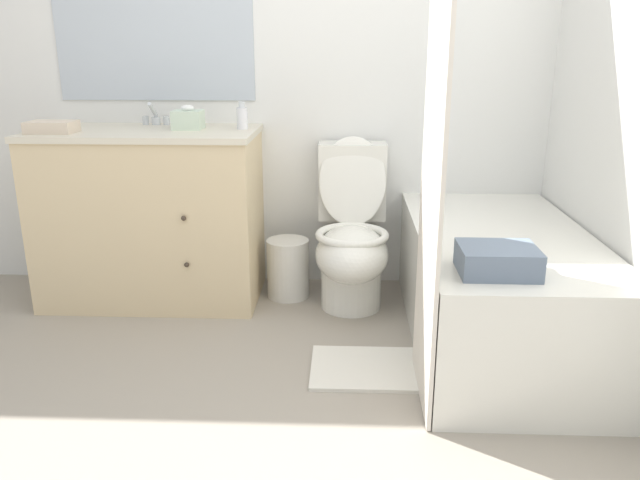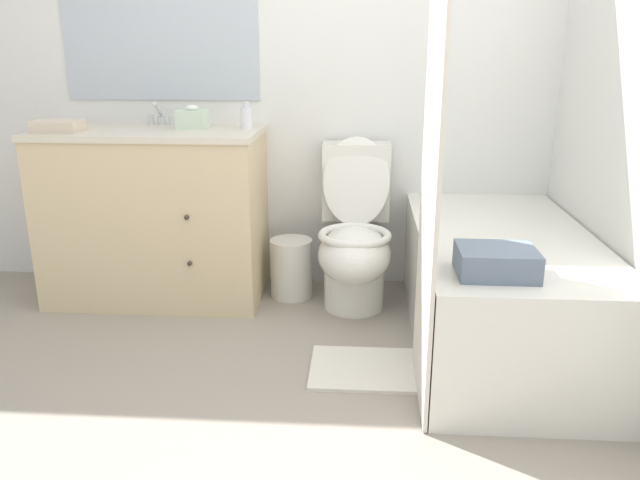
{
  "view_description": "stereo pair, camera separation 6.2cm",
  "coord_description": "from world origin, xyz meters",
  "px_view_note": "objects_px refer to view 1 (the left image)",
  "views": [
    {
      "loc": [
        0.25,
        -1.63,
        1.28
      ],
      "look_at": [
        0.14,
        0.77,
        0.53
      ],
      "focal_mm": 35.0,
      "sensor_mm": 36.0,
      "label": 1
    },
    {
      "loc": [
        0.31,
        -1.62,
        1.28
      ],
      "look_at": [
        0.14,
        0.77,
        0.53
      ],
      "focal_mm": 35.0,
      "sensor_mm": 36.0,
      "label": 2
    }
  ],
  "objects_px": {
    "sink_faucet": "(155,118)",
    "wastebasket": "(288,268)",
    "vanity_cabinet": "(152,215)",
    "bath_mat": "(367,368)",
    "bathtub": "(498,286)",
    "soap_dispenser": "(242,117)",
    "tissue_box": "(188,119)",
    "toilet": "(352,238)",
    "hand_towel_folded": "(52,127)",
    "bath_towel_folded": "(498,260)"
  },
  "relations": [
    {
      "from": "vanity_cabinet",
      "to": "bath_mat",
      "type": "relative_size",
      "value": 2.38
    },
    {
      "from": "hand_towel_folded",
      "to": "bath_mat",
      "type": "bearing_deg",
      "value": -22.66
    },
    {
      "from": "sink_faucet",
      "to": "wastebasket",
      "type": "distance_m",
      "value": 1.04
    },
    {
      "from": "sink_faucet",
      "to": "toilet",
      "type": "relative_size",
      "value": 0.17
    },
    {
      "from": "wastebasket",
      "to": "bath_towel_folded",
      "type": "height_order",
      "value": "bath_towel_folded"
    },
    {
      "from": "sink_faucet",
      "to": "soap_dispenser",
      "type": "bearing_deg",
      "value": -17.0
    },
    {
      "from": "hand_towel_folded",
      "to": "bath_mat",
      "type": "xyz_separation_m",
      "value": [
        1.49,
        -0.62,
        -0.9
      ]
    },
    {
      "from": "tissue_box",
      "to": "bathtub",
      "type": "bearing_deg",
      "value": -18.34
    },
    {
      "from": "sink_faucet",
      "to": "wastebasket",
      "type": "height_order",
      "value": "sink_faucet"
    },
    {
      "from": "bathtub",
      "to": "bath_mat",
      "type": "bearing_deg",
      "value": -152.18
    },
    {
      "from": "vanity_cabinet",
      "to": "tissue_box",
      "type": "height_order",
      "value": "tissue_box"
    },
    {
      "from": "wastebasket",
      "to": "soap_dispenser",
      "type": "height_order",
      "value": "soap_dispenser"
    },
    {
      "from": "vanity_cabinet",
      "to": "bath_mat",
      "type": "height_order",
      "value": "vanity_cabinet"
    },
    {
      "from": "bath_mat",
      "to": "tissue_box",
      "type": "bearing_deg",
      "value": 138.15
    },
    {
      "from": "sink_faucet",
      "to": "bath_towel_folded",
      "type": "height_order",
      "value": "sink_faucet"
    },
    {
      "from": "vanity_cabinet",
      "to": "bath_mat",
      "type": "distance_m",
      "value": 1.4
    },
    {
      "from": "soap_dispenser",
      "to": "bath_towel_folded",
      "type": "relative_size",
      "value": 0.5
    },
    {
      "from": "toilet",
      "to": "soap_dispenser",
      "type": "xyz_separation_m",
      "value": [
        -0.55,
        0.1,
        0.58
      ]
    },
    {
      "from": "tissue_box",
      "to": "soap_dispenser",
      "type": "xyz_separation_m",
      "value": [
        0.27,
        0.01,
        0.01
      ]
    },
    {
      "from": "vanity_cabinet",
      "to": "bathtub",
      "type": "distance_m",
      "value": 1.74
    },
    {
      "from": "wastebasket",
      "to": "tissue_box",
      "type": "xyz_separation_m",
      "value": [
        -0.48,
        0.01,
        0.77
      ]
    },
    {
      "from": "vanity_cabinet",
      "to": "toilet",
      "type": "xyz_separation_m",
      "value": [
        1.03,
        -0.06,
        -0.09
      ]
    },
    {
      "from": "sink_faucet",
      "to": "vanity_cabinet",
      "type": "bearing_deg",
      "value": -90.0
    },
    {
      "from": "wastebasket",
      "to": "bath_towel_folded",
      "type": "xyz_separation_m",
      "value": [
        0.83,
        -0.99,
        0.4
      ]
    },
    {
      "from": "vanity_cabinet",
      "to": "sink_faucet",
      "type": "distance_m",
      "value": 0.5
    },
    {
      "from": "vanity_cabinet",
      "to": "bath_mat",
      "type": "xyz_separation_m",
      "value": [
        1.09,
        -0.75,
        -0.44
      ]
    },
    {
      "from": "hand_towel_folded",
      "to": "sink_faucet",
      "type": "bearing_deg",
      "value": 38.55
    },
    {
      "from": "tissue_box",
      "to": "bath_mat",
      "type": "height_order",
      "value": "tissue_box"
    },
    {
      "from": "bathtub",
      "to": "hand_towel_folded",
      "type": "distance_m",
      "value": 2.2
    },
    {
      "from": "tissue_box",
      "to": "soap_dispenser",
      "type": "distance_m",
      "value": 0.27
    },
    {
      "from": "vanity_cabinet",
      "to": "bath_towel_folded",
      "type": "height_order",
      "value": "vanity_cabinet"
    },
    {
      "from": "sink_faucet",
      "to": "soap_dispenser",
      "type": "xyz_separation_m",
      "value": [
        0.48,
        -0.15,
        0.02
      ]
    },
    {
      "from": "hand_towel_folded",
      "to": "tissue_box",
      "type": "bearing_deg",
      "value": 15.14
    },
    {
      "from": "bath_mat",
      "to": "toilet",
      "type": "bearing_deg",
      "value": 95.3
    },
    {
      "from": "bathtub",
      "to": "tissue_box",
      "type": "relative_size",
      "value": 10.36
    },
    {
      "from": "tissue_box",
      "to": "bath_towel_folded",
      "type": "relative_size",
      "value": 0.52
    },
    {
      "from": "toilet",
      "to": "bath_mat",
      "type": "bearing_deg",
      "value": -84.7
    },
    {
      "from": "vanity_cabinet",
      "to": "hand_towel_folded",
      "type": "height_order",
      "value": "hand_towel_folded"
    },
    {
      "from": "wastebasket",
      "to": "hand_towel_folded",
      "type": "relative_size",
      "value": 1.42
    },
    {
      "from": "wastebasket",
      "to": "vanity_cabinet",
      "type": "bearing_deg",
      "value": -177.69
    },
    {
      "from": "bath_mat",
      "to": "wastebasket",
      "type": "bearing_deg",
      "value": 116.9
    },
    {
      "from": "sink_faucet",
      "to": "tissue_box",
      "type": "bearing_deg",
      "value": -36.2
    },
    {
      "from": "toilet",
      "to": "bath_towel_folded",
      "type": "xyz_separation_m",
      "value": [
        0.5,
        -0.91,
        0.2
      ]
    },
    {
      "from": "bathtub",
      "to": "wastebasket",
      "type": "distance_m",
      "value": 1.09
    },
    {
      "from": "sink_faucet",
      "to": "bathtub",
      "type": "height_order",
      "value": "sink_faucet"
    },
    {
      "from": "bathtub",
      "to": "soap_dispenser",
      "type": "xyz_separation_m",
      "value": [
        -1.19,
        0.49,
        0.68
      ]
    },
    {
      "from": "wastebasket",
      "to": "toilet",
      "type": "bearing_deg",
      "value": -14.31
    },
    {
      "from": "tissue_box",
      "to": "bath_mat",
      "type": "relative_size",
      "value": 0.3
    },
    {
      "from": "bathtub",
      "to": "soap_dispenser",
      "type": "height_order",
      "value": "soap_dispenser"
    },
    {
      "from": "wastebasket",
      "to": "bath_mat",
      "type": "xyz_separation_m",
      "value": [
        0.4,
        -0.78,
        -0.15
      ]
    }
  ]
}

